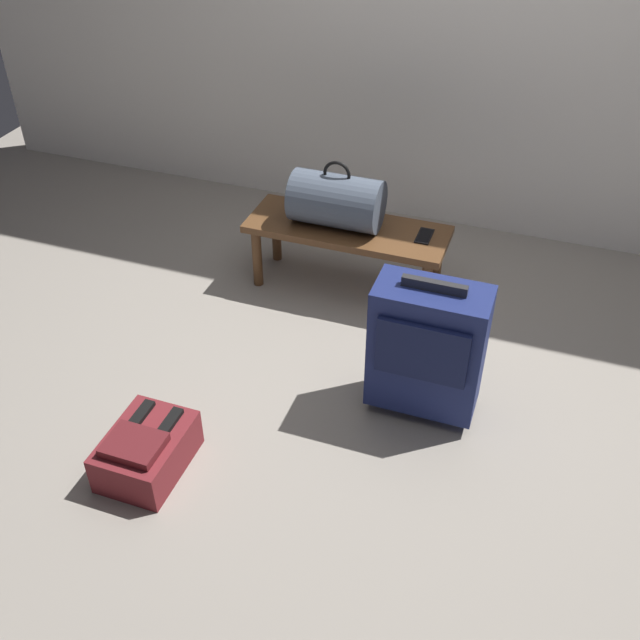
% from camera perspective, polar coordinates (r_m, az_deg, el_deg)
% --- Properties ---
extents(ground_plane, '(6.60, 6.60, 0.00)m').
position_cam_1_polar(ground_plane, '(3.24, 4.22, -5.45)').
color(ground_plane, gray).
extents(bench, '(1.00, 0.36, 0.36)m').
position_cam_1_polar(bench, '(3.68, 2.13, 6.56)').
color(bench, brown).
rests_on(bench, ground).
extents(duffel_bag_slate, '(0.44, 0.26, 0.34)m').
position_cam_1_polar(duffel_bag_slate, '(3.60, 1.29, 9.26)').
color(duffel_bag_slate, '#475160').
rests_on(duffel_bag_slate, bench).
extents(cell_phone, '(0.07, 0.14, 0.01)m').
position_cam_1_polar(cell_phone, '(3.60, 8.11, 6.47)').
color(cell_phone, black).
rests_on(cell_phone, bench).
extents(suitcase_upright_navy, '(0.45, 0.25, 0.65)m').
position_cam_1_polar(suitcase_upright_navy, '(2.96, 8.31, -2.11)').
color(suitcase_upright_navy, navy).
rests_on(suitcase_upright_navy, ground).
extents(backpack_maroon, '(0.28, 0.38, 0.21)m').
position_cam_1_polar(backpack_maroon, '(2.94, -13.32, -9.81)').
color(backpack_maroon, maroon).
rests_on(backpack_maroon, ground).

